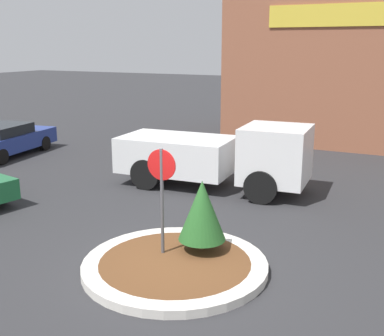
% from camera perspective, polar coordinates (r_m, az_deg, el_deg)
% --- Properties ---
extents(ground_plane, '(120.00, 120.00, 0.00)m').
position_cam_1_polar(ground_plane, '(10.08, -2.02, -11.89)').
color(ground_plane, '#2D2D30').
extents(traffic_island, '(3.79, 3.79, 0.18)m').
position_cam_1_polar(traffic_island, '(10.04, -2.03, -11.44)').
color(traffic_island, beige).
rests_on(traffic_island, ground_plane).
extents(stop_sign, '(0.65, 0.07, 2.44)m').
position_cam_1_polar(stop_sign, '(9.89, -3.60, -2.04)').
color(stop_sign, '#4C4C51').
rests_on(stop_sign, ground_plane).
extents(island_shrub, '(1.01, 1.01, 1.55)m').
position_cam_1_polar(island_shrub, '(10.17, 1.20, -5.03)').
color(island_shrub, brown).
rests_on(island_shrub, traffic_island).
extents(utility_truck, '(6.15, 2.50, 2.12)m').
position_cam_1_polar(utility_truck, '(15.19, 3.00, 1.53)').
color(utility_truck, white).
rests_on(utility_truck, ground_plane).
extents(parked_sedan_blue, '(2.45, 4.67, 1.32)m').
position_cam_1_polar(parked_sedan_blue, '(21.29, -21.24, 3.17)').
color(parked_sedan_blue, navy).
rests_on(parked_sedan_blue, ground_plane).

